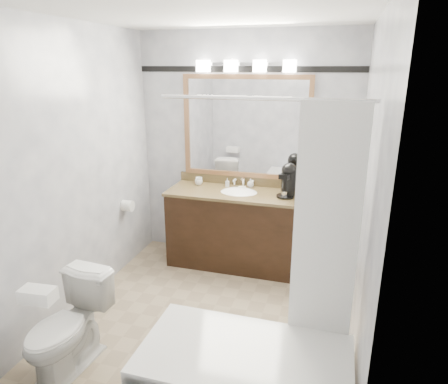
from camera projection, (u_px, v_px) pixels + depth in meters
The scene contains 15 objects.
room at pixel (208, 181), 3.20m from camera, with size 2.42×2.62×2.52m.
vanity at pixel (238, 227), 4.37m from camera, with size 1.53×0.58×0.97m.
mirror at pixel (246, 127), 4.30m from camera, with size 1.40×0.04×1.10m.
vanity_light_bar at pixel (245, 66), 4.05m from camera, with size 1.02×0.14×0.12m.
accent_stripe at pixel (247, 69), 4.12m from camera, with size 2.40×0.01×0.06m, color black.
bathtub at pixel (248, 373), 2.52m from camera, with size 1.30×0.75×1.96m.
tp_roll at pixel (128, 206), 4.28m from camera, with size 0.12×0.12×0.11m, color white.
toilet at pixel (67, 328), 2.85m from camera, with size 0.39×0.69×0.70m, color white.
tissue_box at pixel (38, 295), 2.53m from camera, with size 0.22×0.12×0.09m, color white.
coffee_maker at pixel (288, 179), 4.06m from camera, with size 0.19×0.22×0.35m.
cup_left at pixel (199, 182), 4.49m from camera, with size 0.09×0.09×0.07m, color white.
cup_right at pixel (199, 180), 4.55m from camera, with size 0.08×0.08×0.07m, color white.
soap_bottle_a at pixel (227, 183), 4.43m from camera, with size 0.04×0.04×0.09m, color white.
soap_bottle_b at pixel (250, 183), 4.40m from camera, with size 0.07×0.07×0.10m, color white.
soap_bar at pixel (242, 188), 4.35m from camera, with size 0.08×0.05×0.02m, color beige.
Camera 1 is at (0.98, -2.92, 2.14)m, focal length 32.00 mm.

